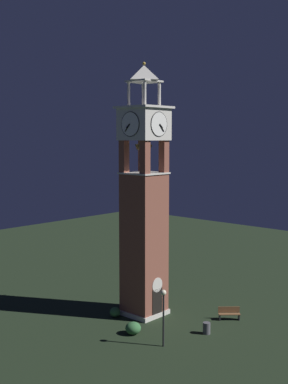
{
  "coord_description": "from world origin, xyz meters",
  "views": [
    {
      "loc": [
        -27.77,
        -25.42,
        13.43
      ],
      "look_at": [
        0.0,
        0.0,
        9.43
      ],
      "focal_mm": 47.35,
      "sensor_mm": 36.0,
      "label": 1
    }
  ],
  "objects": [
    {
      "name": "trash_bin",
      "position": [
        -0.02,
        -5.87,
        0.4
      ],
      "size": [
        0.52,
        0.52,
        0.8
      ],
      "primitive_type": "cylinder",
      "color": "#4C4C51",
      "rests_on": "ground"
    },
    {
      "name": "ground",
      "position": [
        0.0,
        0.0,
        0.0
      ],
      "size": [
        80.0,
        80.0,
        0.0
      ],
      "primitive_type": "plane",
      "color": "black"
    },
    {
      "name": "shrub_near_entry",
      "position": [
        -3.48,
        -2.18,
        0.43
      ],
      "size": [
        1.08,
        1.08,
        0.85
      ],
      "primitive_type": "ellipsoid",
      "color": "#336638",
      "rests_on": "ground"
    },
    {
      "name": "clock_tower",
      "position": [
        -0.0,
        -0.0,
        7.98
      ],
      "size": [
        3.26,
        3.26,
        18.98
      ],
      "color": "brown",
      "rests_on": "ground"
    },
    {
      "name": "lamp_post",
      "position": [
        -3.65,
        -5.04,
        2.62
      ],
      "size": [
        0.36,
        0.36,
        3.77
      ],
      "color": "black",
      "rests_on": "ground"
    },
    {
      "name": "shrub_left_of_tower",
      "position": [
        -1.96,
        1.18,
        0.37
      ],
      "size": [
        0.8,
        0.8,
        0.74
      ],
      "primitive_type": "ellipsoid",
      "color": "#336638",
      "rests_on": "ground"
    },
    {
      "name": "park_bench",
      "position": [
        3.37,
        -5.5,
        0.48
      ],
      "size": [
        1.42,
        1.46,
        0.95
      ],
      "color": "brown",
      "rests_on": "ground"
    }
  ]
}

